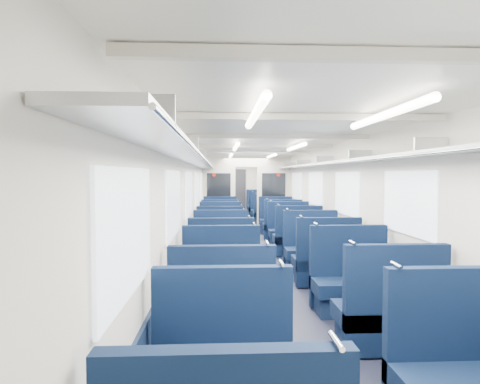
% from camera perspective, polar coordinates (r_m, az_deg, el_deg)
% --- Properties ---
extents(floor, '(2.80, 18.00, 0.01)m').
position_cam_1_polar(floor, '(10.05, 2.01, -7.58)').
color(floor, black).
rests_on(floor, ground).
extents(ceiling, '(2.80, 18.00, 0.01)m').
position_cam_1_polar(ceiling, '(9.91, 2.03, 5.92)').
color(ceiling, silver).
rests_on(ceiling, wall_left).
extents(wall_left, '(0.02, 18.00, 2.35)m').
position_cam_1_polar(wall_left, '(9.89, -6.09, -0.90)').
color(wall_left, beige).
rests_on(wall_left, floor).
extents(dado_left, '(0.03, 17.90, 0.70)m').
position_cam_1_polar(dado_left, '(9.97, -5.98, -5.63)').
color(dado_left, black).
rests_on(dado_left, floor).
extents(wall_right, '(0.02, 18.00, 2.35)m').
position_cam_1_polar(wall_right, '(10.13, 9.94, -0.84)').
color(wall_right, beige).
rests_on(wall_right, floor).
extents(dado_right, '(0.03, 17.90, 0.70)m').
position_cam_1_polar(dado_right, '(10.21, 9.82, -5.47)').
color(dado_right, black).
rests_on(dado_right, floor).
extents(wall_far, '(2.80, 0.02, 2.35)m').
position_cam_1_polar(wall_far, '(18.89, -0.32, 0.73)').
color(wall_far, beige).
rests_on(wall_far, floor).
extents(luggage_rack_left, '(0.36, 17.40, 0.18)m').
position_cam_1_polar(luggage_rack_left, '(9.87, -5.02, 3.74)').
color(luggage_rack_left, '#B2B5BA').
rests_on(luggage_rack_left, wall_left).
extents(luggage_rack_right, '(0.36, 17.40, 0.18)m').
position_cam_1_polar(luggage_rack_right, '(10.07, 8.93, 3.69)').
color(luggage_rack_right, '#B2B5BA').
rests_on(luggage_rack_right, wall_right).
extents(windows, '(2.78, 15.60, 0.75)m').
position_cam_1_polar(windows, '(9.45, 2.26, 0.44)').
color(windows, white).
rests_on(windows, wall_left).
extents(ceiling_fittings, '(2.70, 16.06, 0.11)m').
position_cam_1_polar(ceiling_fittings, '(9.65, 2.16, 5.65)').
color(ceiling_fittings, beige).
rests_on(ceiling_fittings, ceiling).
extents(end_door, '(0.75, 0.06, 2.00)m').
position_cam_1_polar(end_door, '(18.83, -0.31, 0.19)').
color(end_door, black).
rests_on(end_door, floor).
extents(bulkhead, '(2.80, 0.10, 2.35)m').
position_cam_1_polar(bulkhead, '(12.87, 0.88, 0.16)').
color(bulkhead, beige).
rests_on(bulkhead, floor).
extents(seat_2, '(1.01, 0.56, 1.13)m').
position_cam_1_polar(seat_2, '(3.07, -2.43, -24.82)').
color(seat_2, '#0C1B3A').
rests_on(seat_2, floor).
extents(seat_3, '(1.01, 0.56, 1.13)m').
position_cam_1_polar(seat_3, '(3.42, 29.15, -22.16)').
color(seat_3, '#0C1B3A').
rests_on(seat_3, floor).
extents(seat_4, '(1.01, 0.56, 1.13)m').
position_cam_1_polar(seat_4, '(4.12, -2.57, -17.51)').
color(seat_4, '#0C1B3A').
rests_on(seat_4, floor).
extents(seat_5, '(1.01, 0.56, 1.13)m').
position_cam_1_polar(seat_5, '(4.44, 20.36, -16.20)').
color(seat_5, '#0C1B3A').
rests_on(seat_5, floor).
extents(seat_6, '(1.01, 0.56, 1.13)m').
position_cam_1_polar(seat_6, '(5.27, -2.65, -13.05)').
color(seat_6, '#0C1B3A').
rests_on(seat_6, floor).
extents(seat_7, '(1.01, 0.56, 1.13)m').
position_cam_1_polar(seat_7, '(5.47, 15.46, -12.54)').
color(seat_7, '#0C1B3A').
rests_on(seat_7, floor).
extents(seat_8, '(1.01, 0.56, 1.13)m').
position_cam_1_polar(seat_8, '(6.41, -2.70, -10.22)').
color(seat_8, '#0C1B3A').
rests_on(seat_8, floor).
extents(seat_9, '(1.01, 0.56, 1.13)m').
position_cam_1_polar(seat_9, '(6.61, 12.08, -9.89)').
color(seat_9, '#0C1B3A').
rests_on(seat_9, floor).
extents(seat_10, '(1.01, 0.56, 1.13)m').
position_cam_1_polar(seat_10, '(7.49, -2.73, -8.37)').
color(seat_10, '#0C1B3A').
rests_on(seat_10, floor).
extents(seat_11, '(1.01, 0.56, 1.13)m').
position_cam_1_polar(seat_11, '(7.55, 10.11, -8.31)').
color(seat_11, '#0C1B3A').
rests_on(seat_11, floor).
extents(seat_12, '(1.01, 0.56, 1.13)m').
position_cam_1_polar(seat_12, '(8.65, -2.75, -6.90)').
color(seat_12, '#0C1B3A').
rests_on(seat_12, floor).
extents(seat_13, '(1.01, 0.56, 1.13)m').
position_cam_1_polar(seat_13, '(8.87, 8.11, -6.69)').
color(seat_13, '#0C1B3A').
rests_on(seat_13, floor).
extents(seat_14, '(1.01, 0.56, 1.13)m').
position_cam_1_polar(seat_14, '(9.75, -2.77, -5.83)').
color(seat_14, '#0C1B3A').
rests_on(seat_14, floor).
extents(seat_15, '(1.01, 0.56, 1.13)m').
position_cam_1_polar(seat_15, '(9.88, 6.95, -5.73)').
color(seat_15, '#0C1B3A').
rests_on(seat_15, floor).
extents(seat_16, '(1.01, 0.56, 1.13)m').
position_cam_1_polar(seat_16, '(10.77, -2.78, -5.03)').
color(seat_16, '#0C1B3A').
rests_on(seat_16, floor).
extents(seat_17, '(1.01, 0.56, 1.13)m').
position_cam_1_polar(seat_17, '(10.93, 5.98, -4.93)').
color(seat_17, '#0C1B3A').
rests_on(seat_17, floor).
extents(seat_18, '(1.01, 0.56, 1.13)m').
position_cam_1_polar(seat_18, '(12.12, -2.80, -4.20)').
color(seat_18, '#0C1B3A').
rests_on(seat_18, floor).
extents(seat_19, '(1.01, 0.56, 1.13)m').
position_cam_1_polar(seat_19, '(12.09, 5.11, -4.22)').
color(seat_19, '#0C1B3A').
rests_on(seat_19, floor).
extents(seat_20, '(1.01, 0.56, 1.13)m').
position_cam_1_polar(seat_20, '(14.15, -2.81, -3.23)').
color(seat_20, '#0C1B3A').
rests_on(seat_20, floor).
extents(seat_21, '(1.01, 0.56, 1.13)m').
position_cam_1_polar(seat_21, '(14.12, 3.95, -3.25)').
color(seat_21, '#0C1B3A').
rests_on(seat_21, floor).
extents(seat_22, '(1.01, 0.56, 1.13)m').
position_cam_1_polar(seat_22, '(15.30, -2.82, -2.80)').
color(seat_22, '#0C1B3A').
rests_on(seat_22, floor).
extents(seat_23, '(1.01, 0.56, 1.13)m').
position_cam_1_polar(seat_23, '(15.30, 3.42, -2.80)').
color(seat_23, '#0C1B3A').
rests_on(seat_23, floor).
extents(seat_24, '(1.01, 0.56, 1.13)m').
position_cam_1_polar(seat_24, '(16.33, -2.83, -2.47)').
color(seat_24, '#0C1B3A').
rests_on(seat_24, floor).
extents(seat_25, '(1.01, 0.56, 1.13)m').
position_cam_1_polar(seat_25, '(16.45, 2.97, -2.43)').
color(seat_25, '#0C1B3A').
rests_on(seat_25, floor).
extents(seat_26, '(1.01, 0.56, 1.13)m').
position_cam_1_polar(seat_26, '(17.39, -2.83, -2.16)').
color(seat_26, '#0C1B3A').
rests_on(seat_26, floor).
extents(seat_27, '(1.01, 0.56, 1.13)m').
position_cam_1_polar(seat_27, '(17.68, 2.56, -2.09)').
color(seat_27, '#0C1B3A').
rests_on(seat_27, floor).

